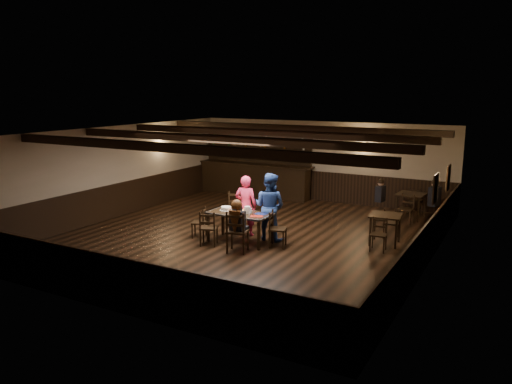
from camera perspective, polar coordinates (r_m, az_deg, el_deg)
The scene contains 25 objects.
ground at distance 12.99m, azimuth -0.94°, elevation -5.08°, with size 10.00×10.00×0.00m, color black.
room_shell at distance 12.63m, azimuth -0.85°, elevation 2.56°, with size 9.02×10.02×2.71m.
dining_table at distance 12.34m, azimuth -1.86°, elevation -2.74°, with size 1.60×0.82×0.75m.
chair_near_left at distance 12.13m, azimuth -5.51°, elevation -3.87°, with size 0.52×0.50×0.86m.
chair_near_right at distance 11.53m, azimuth -2.26°, elevation -4.23°, with size 0.56×0.54×1.00m.
chair_end_left at distance 12.88m, azimuth -6.25°, elevation -3.20°, with size 0.46×0.47×0.78m.
chair_end_right at distance 12.04m, azimuth 2.15°, elevation -3.88°, with size 0.49×0.50×0.89m.
chair_far_pushed at distance 13.84m, azimuth -2.39°, elevation -1.64°, with size 0.56×0.54×0.96m.
woman_pink at distance 12.92m, azimuth -1.17°, elevation -1.56°, with size 0.58×0.38×1.58m, color #EF315E.
man_blue at distance 12.52m, azimuth 1.57°, elevation -1.67°, with size 0.83×0.65×1.71m, color navy.
seated_person at distance 11.53m, azimuth -2.19°, elevation -2.95°, with size 0.34×0.51×0.83m.
cake at distance 12.57m, azimuth -3.44°, elevation -1.91°, with size 0.32×0.32×0.10m.
plate_stack_a at distance 12.28m, azimuth -2.01°, elevation -2.09°, with size 0.15×0.15×0.14m, color white.
plate_stack_b at distance 12.24m, azimuth -0.99°, elevation -2.05°, with size 0.15×0.15×0.17m, color white.
tea_light at distance 12.43m, azimuth -1.53°, elevation -2.15°, with size 0.04×0.04×0.06m.
salt_shaker at distance 12.05m, azimuth -0.77°, elevation -2.50°, with size 0.03×0.03×0.08m, color silver.
pepper_shaker at distance 12.05m, azimuth -0.31°, elevation -2.49°, with size 0.03×0.03×0.08m, color #A5A8AD.
drink_glass at distance 12.26m, azimuth -0.66°, elevation -2.15°, with size 0.08×0.08×0.13m, color silver.
menu_red at distance 11.98m, azimuth 0.06°, elevation -2.77°, with size 0.30×0.21×0.00m, color maroon.
menu_blue at distance 12.20m, azimuth 0.56°, elevation -2.51°, with size 0.29×0.20×0.00m, color #0F184D.
bar_counter at distance 17.99m, azimuth -0.17°, elevation 1.97°, with size 4.44×0.70×2.20m.
back_table_a at distance 12.58m, azimuth 14.60°, elevation -2.98°, with size 0.80×0.80×0.75m.
back_table_b at distance 15.32m, azimuth 17.32°, elevation -0.55°, with size 0.85×0.85×0.75m.
bg_patron_left at distance 15.24m, azimuth 14.04°, elevation 0.18°, with size 0.26×0.36×0.68m.
bg_patron_right at distance 15.12m, azimuth 19.74°, elevation -0.05°, with size 0.32×0.42×0.78m.
Camera 1 is at (6.19, -10.80, 3.72)m, focal length 35.00 mm.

